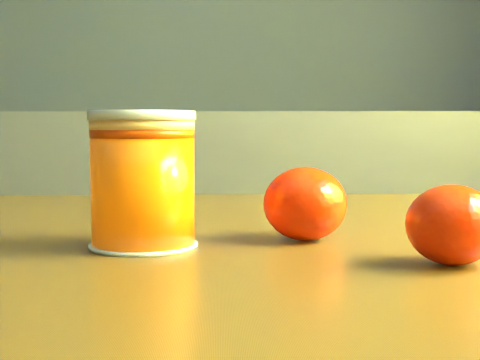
{
  "coord_description": "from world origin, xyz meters",
  "views": [
    {
      "loc": [
        0.86,
        -0.35,
        0.86
      ],
      "look_at": [
        0.85,
        0.13,
        0.83
      ],
      "focal_mm": 50.0,
      "sensor_mm": 36.0,
      "label": 1
    }
  ],
  "objects": [
    {
      "name": "juice_glass",
      "position": [
        0.78,
        0.12,
        0.83
      ],
      "size": [
        0.08,
        0.08,
        0.09
      ],
      "rotation": [
        0.0,
        0.0,
        0.09
      ],
      "color": "#FF6405",
      "rests_on": "table"
    },
    {
      "name": "orange_front",
      "position": [
        0.9,
        0.15,
        0.81
      ],
      "size": [
        0.07,
        0.07,
        0.06
      ],
      "primitive_type": "ellipsoid",
      "rotation": [
        0.0,
        0.0,
        0.13
      ],
      "color": "red",
      "rests_on": "table"
    },
    {
      "name": "orange_back",
      "position": [
        0.98,
        0.06,
        0.8
      ],
      "size": [
        0.07,
        0.07,
        0.05
      ],
      "primitive_type": "ellipsoid",
      "rotation": [
        0.0,
        0.0,
        -0.35
      ],
      "color": "red",
      "rests_on": "table"
    }
  ]
}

